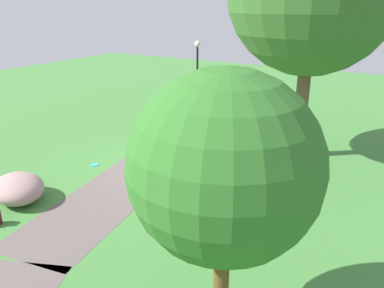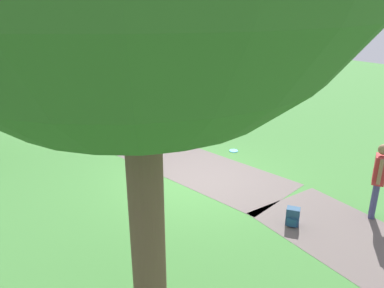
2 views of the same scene
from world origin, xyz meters
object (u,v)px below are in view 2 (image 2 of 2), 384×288
at_px(lawn_boulder, 180,118).
at_px(backpack_by_boulder, 151,118).
at_px(woman_with_handbag, 220,93).
at_px(man_near_boulder, 379,176).
at_px(frisbee_on_grass, 234,151).
at_px(handbag_on_grass, 235,114).
at_px(spare_backpack_on_lawn, 293,217).

bearing_deg(lawn_boulder, backpack_by_boulder, 27.24).
distance_m(lawn_boulder, woman_with_handbag, 2.23).
bearing_deg(lawn_boulder, man_near_boulder, 178.52).
relative_size(backpack_by_boulder, frisbee_on_grass, 1.45).
bearing_deg(backpack_by_boulder, frisbee_on_grass, -171.65).
relative_size(handbag_on_grass, backpack_by_boulder, 0.95).
bearing_deg(woman_with_handbag, frisbee_on_grass, 146.45).
bearing_deg(backpack_by_boulder, man_near_boulder, -177.42).
distance_m(woman_with_handbag, frisbee_on_grass, 3.96).
xyz_separation_m(woman_with_handbag, spare_backpack_on_lawn, (-7.15, 4.03, -0.84)).
height_order(man_near_boulder, frisbee_on_grass, man_near_boulder).
relative_size(woman_with_handbag, backpack_by_boulder, 4.42).
bearing_deg(lawn_boulder, woman_with_handbag, -85.16).
distance_m(lawn_boulder, man_near_boulder, 7.84).
height_order(spare_backpack_on_lawn, frisbee_on_grass, spare_backpack_on_lawn).
bearing_deg(woman_with_handbag, lawn_boulder, 94.84).
relative_size(lawn_boulder, frisbee_on_grass, 7.91).
height_order(handbag_on_grass, frisbee_on_grass, handbag_on_grass).
distance_m(woman_with_handbag, spare_backpack_on_lawn, 8.25).
bearing_deg(man_near_boulder, spare_backpack_on_lawn, 63.63).
height_order(backpack_by_boulder, frisbee_on_grass, backpack_by_boulder).
distance_m(man_near_boulder, spare_backpack_on_lawn, 2.07).
bearing_deg(handbag_on_grass, woman_with_handbag, 49.19).
bearing_deg(man_near_boulder, frisbee_on_grass, -2.50).
xyz_separation_m(man_near_boulder, frisbee_on_grass, (4.81, -0.21, -1.00)).
relative_size(handbag_on_grass, spare_backpack_on_lawn, 0.95).
xyz_separation_m(lawn_boulder, woman_with_handbag, (0.18, -2.12, 0.65)).
bearing_deg(frisbee_on_grass, man_near_boulder, 177.50).
distance_m(handbag_on_grass, backpack_by_boulder, 3.52).
bearing_deg(man_near_boulder, handbag_on_grass, -20.38).
relative_size(lawn_boulder, man_near_boulder, 1.25).
bearing_deg(frisbee_on_grass, spare_backpack_on_lawn, 154.23).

